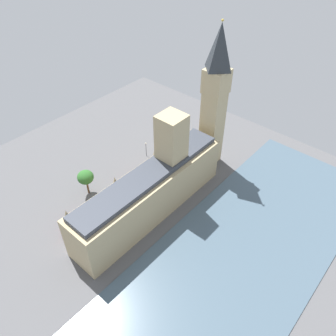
{
  "coord_description": "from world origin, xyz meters",
  "views": [
    {
      "loc": [
        -57.85,
        54.69,
        86.17
      ],
      "look_at": [
        1.0,
        -12.41,
        9.46
      ],
      "focal_mm": 36.06,
      "sensor_mm": 36.0,
      "label": 1
    }
  ],
  "objects": [
    {
      "name": "car_black_kerbside",
      "position": [
        10.29,
        9.67,
        0.89
      ],
      "size": [
        2.24,
        4.39,
        1.74
      ],
      "rotation": [
        0.0,
        0.0,
        0.08
      ],
      "color": "black",
      "rests_on": "ground"
    },
    {
      "name": "pedestrian_under_trees",
      "position": [
        5.86,
        -11.35,
        0.67
      ],
      "size": [
        0.51,
        0.6,
        1.49
      ],
      "rotation": [
        0.0,
        0.0,
        6.01
      ],
      "color": "#336B60",
      "rests_on": "ground"
    },
    {
      "name": "plane_tree_corner",
      "position": [
        20.8,
        8.49,
        7.5
      ],
      "size": [
        5.72,
        5.72,
        9.99
      ],
      "color": "brown",
      "rests_on": "ground"
    },
    {
      "name": "pedestrian_far_end",
      "position": [
        6.04,
        -8.1,
        0.68
      ],
      "size": [
        0.62,
        0.64,
        1.52
      ],
      "rotation": [
        0.0,
        0.0,
        2.47
      ],
      "color": "maroon",
      "rests_on": "ground"
    },
    {
      "name": "clock_tower",
      "position": [
        -0.58,
        -35.48,
        28.13
      ],
      "size": [
        7.83,
        7.83,
        54.39
      ],
      "color": "tan",
      "rests_on": "ground"
    },
    {
      "name": "car_silver_near_tower",
      "position": [
        11.77,
        -0.52,
        0.89
      ],
      "size": [
        2.22,
        4.75,
        1.74
      ],
      "rotation": [
        0.0,
        0.0,
        0.07
      ],
      "color": "#B7B7BC",
      "rests_on": "ground"
    },
    {
      "name": "double_decker_bus_leading",
      "position": [
        11.39,
        -9.1,
        2.63
      ],
      "size": [
        3.44,
        10.68,
        4.75
      ],
      "rotation": [
        0.0,
        0.0,
        3.23
      ],
      "color": "red",
      "rests_on": "ground"
    },
    {
      "name": "street_lamp_slot_10",
      "position": [
        20.14,
        -20.8,
        4.49
      ],
      "size": [
        0.56,
        0.56,
        6.44
      ],
      "color": "black",
      "rests_on": "ground"
    },
    {
      "name": "plane_tree_midblock",
      "position": [
        21.57,
        7.9,
        6.73
      ],
      "size": [
        4.88,
        4.88,
        8.87
      ],
      "color": "brown",
      "rests_on": "ground"
    },
    {
      "name": "parliament_building",
      "position": [
        -1.99,
        -1.5,
        9.6
      ],
      "size": [
        12.59,
        59.18,
        32.79
      ],
      "color": "tan",
      "rests_on": "ground"
    },
    {
      "name": "double_decker_bus_trailing",
      "position": [
        11.32,
        20.77,
        2.63
      ],
      "size": [
        3.38,
        10.67,
        4.75
      ],
      "rotation": [
        0.0,
        0.0,
        3.22
      ],
      "color": "red",
      "rests_on": "ground"
    },
    {
      "name": "pedestrian_opposite_hall",
      "position": [
        6.33,
        -16.86,
        0.68
      ],
      "size": [
        0.54,
        0.62,
        1.52
      ],
      "rotation": [
        0.0,
        0.0,
        2.8
      ],
      "color": "maroon",
      "rests_on": "ground"
    },
    {
      "name": "ground_plane",
      "position": [
        0.0,
        0.0,
        0.0
      ],
      "size": [
        142.88,
        142.88,
        0.0
      ],
      "primitive_type": "plane",
      "color": "#565659"
    },
    {
      "name": "river_thames",
      "position": [
        -34.49,
        0.0,
        0.12
      ],
      "size": [
        43.9,
        128.59,
        0.25
      ],
      "primitive_type": "cube",
      "color": "#475B6B",
      "rests_on": "ground"
    },
    {
      "name": "car_white_by_river_gate",
      "position": [
        11.61,
        -18.52,
        0.89
      ],
      "size": [
        2.02,
        4.5,
        1.74
      ],
      "rotation": [
        0.0,
        0.0,
        3.16
      ],
      "color": "silver",
      "rests_on": "ground"
    }
  ]
}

